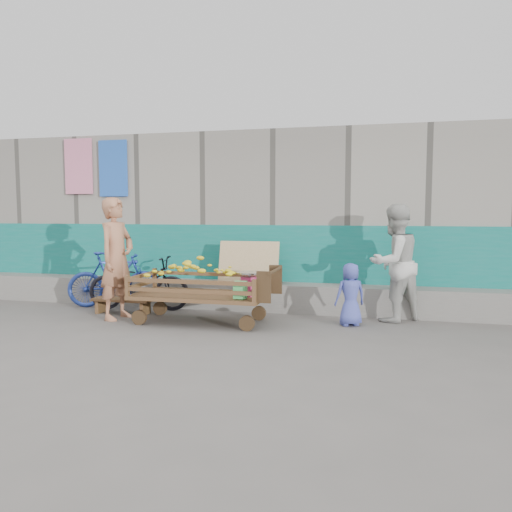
% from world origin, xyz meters
% --- Properties ---
extents(ground, '(80.00, 80.00, 0.00)m').
position_xyz_m(ground, '(0.00, 0.00, 0.00)').
color(ground, '#595551').
rests_on(ground, ground).
extents(building_wall, '(12.00, 3.50, 3.00)m').
position_xyz_m(building_wall, '(-0.00, 4.05, 1.47)').
color(building_wall, gray).
rests_on(building_wall, ground).
extents(banana_cart, '(2.11, 0.96, 0.90)m').
position_xyz_m(banana_cart, '(-0.20, 1.20, 0.61)').
color(banana_cart, '#533B1D').
rests_on(banana_cart, ground).
extents(bench, '(0.97, 0.29, 0.24)m').
position_xyz_m(bench, '(-1.60, 1.52, 0.18)').
color(bench, '#533B1D').
rests_on(bench, ground).
extents(vendor_man, '(0.54, 0.73, 1.84)m').
position_xyz_m(vendor_man, '(-1.48, 1.16, 0.92)').
color(vendor_man, '#A66B4B').
rests_on(vendor_man, ground).
extents(woman, '(1.07, 1.06, 1.74)m').
position_xyz_m(woman, '(2.59, 2.00, 0.87)').
color(woman, beige).
rests_on(woman, ground).
extents(child, '(0.52, 0.45, 0.90)m').
position_xyz_m(child, '(1.98, 1.53, 0.45)').
color(child, '#424DA8').
rests_on(child, ground).
extents(bicycle_dark, '(1.76, 0.82, 0.89)m').
position_xyz_m(bicycle_dark, '(-1.48, 1.85, 0.44)').
color(bicycle_dark, black).
rests_on(bicycle_dark, ground).
extents(bicycle_blue, '(1.63, 0.97, 0.95)m').
position_xyz_m(bicycle_blue, '(-2.00, 2.00, 0.47)').
color(bicycle_blue, '#253D9F').
rests_on(bicycle_blue, ground).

